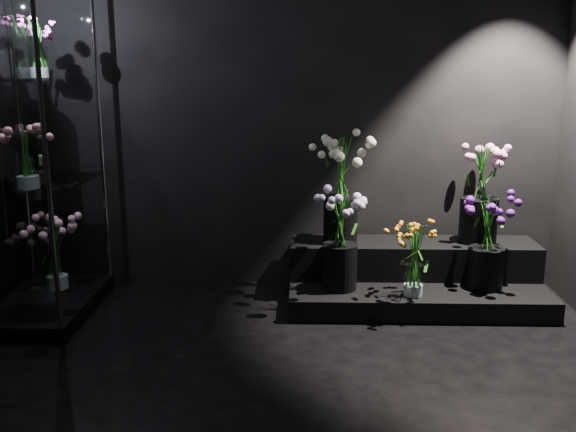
{
  "coord_description": "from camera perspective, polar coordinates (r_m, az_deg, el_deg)",
  "views": [
    {
      "loc": [
        0.11,
        -2.81,
        1.67
      ],
      "look_at": [
        0.01,
        1.2,
        0.72
      ],
      "focal_mm": 40.0,
      "sensor_mm": 36.0,
      "label": 1
    }
  ],
  "objects": [
    {
      "name": "wall_front",
      "position": [
        0.86,
        -6.23,
        -5.11
      ],
      "size": [
        4.0,
        0.0,
        4.0
      ],
      "primitive_type": "plane",
      "rotation": [
        -1.57,
        0.0,
        0.0
      ],
      "color": "black",
      "rests_on": "floor"
    },
    {
      "name": "bouquet_case_magenta",
      "position": [
        4.62,
        -21.38,
        13.74
      ],
      "size": [
        0.25,
        0.25,
        0.38
      ],
      "rotation": [
        0.0,
        0.0,
        -0.2
      ],
      "color": "white",
      "rests_on": "display_case"
    },
    {
      "name": "bouquet_purple",
      "position": [
        4.61,
        17.3,
        -1.93
      ],
      "size": [
        0.37,
        0.37,
        0.64
      ],
      "rotation": [
        0.0,
        0.0,
        0.16
      ],
      "color": "black",
      "rests_on": "display_riser"
    },
    {
      "name": "bouquet_cream_roses",
      "position": [
        4.63,
        4.76,
        3.1
      ],
      "size": [
        0.51,
        0.51,
        0.76
      ],
      "rotation": [
        0.0,
        0.0,
        -0.28
      ],
      "color": "black",
      "rests_on": "display_riser"
    },
    {
      "name": "display_case",
      "position": [
        4.51,
        -21.82,
        5.84
      ],
      "size": [
        0.63,
        1.05,
        2.31
      ],
      "color": "black",
      "rests_on": "floor"
    },
    {
      "name": "bouquet_orange_bells",
      "position": [
        4.36,
        11.18,
        -3.7
      ],
      "size": [
        0.29,
        0.29,
        0.51
      ],
      "rotation": [
        0.0,
        0.0,
        -0.07
      ],
      "color": "white",
      "rests_on": "display_riser"
    },
    {
      "name": "floor",
      "position": [
        3.27,
        -0.72,
        -17.38
      ],
      "size": [
        4.0,
        4.0,
        0.0
      ],
      "primitive_type": "plane",
      "color": "black",
      "rests_on": "ground"
    },
    {
      "name": "bouquet_case_base_pink",
      "position": [
        4.82,
        -20.0,
        -3.07
      ],
      "size": [
        0.37,
        0.37,
        0.51
      ],
      "rotation": [
        0.0,
        0.0,
        -0.15
      ],
      "color": "white",
      "rests_on": "display_case"
    },
    {
      "name": "bouquet_lilac",
      "position": [
        4.38,
        4.66,
        -1.45
      ],
      "size": [
        0.49,
        0.49,
        0.69
      ],
      "rotation": [
        0.0,
        0.0,
        0.35
      ],
      "color": "black",
      "rests_on": "display_riser"
    },
    {
      "name": "bouquet_pink_roses",
      "position": [
        4.82,
        16.74,
        2.28
      ],
      "size": [
        0.43,
        0.43,
        0.71
      ],
      "rotation": [
        0.0,
        0.0,
        0.25
      ],
      "color": "black",
      "rests_on": "display_riser"
    },
    {
      "name": "wall_back",
      "position": [
        4.82,
        0.17,
        10.14
      ],
      "size": [
        4.0,
        0.0,
        4.0
      ],
      "primitive_type": "plane",
      "rotation": [
        1.57,
        0.0,
        0.0
      ],
      "color": "black",
      "rests_on": "floor"
    },
    {
      "name": "bouquet_case_pink",
      "position": [
        4.36,
        -22.28,
        5.08
      ],
      "size": [
        0.37,
        0.37,
        0.41
      ],
      "rotation": [
        0.0,
        0.0,
        0.19
      ],
      "color": "white",
      "rests_on": "display_case"
    },
    {
      "name": "display_riser",
      "position": [
        4.76,
        11.15,
        -5.32
      ],
      "size": [
        1.8,
        0.8,
        0.4
      ],
      "color": "black",
      "rests_on": "floor"
    }
  ]
}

